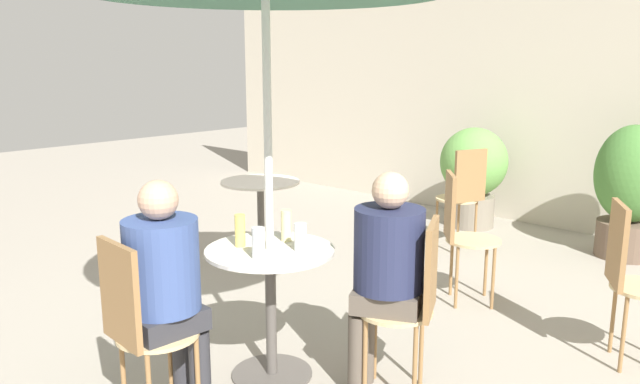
{
  "coord_description": "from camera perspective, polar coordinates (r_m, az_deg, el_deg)",
  "views": [
    {
      "loc": [
        2.36,
        -2.26,
        1.75
      ],
      "look_at": [
        -0.02,
        0.32,
        0.99
      ],
      "focal_mm": 35.0,
      "sensor_mm": 36.0,
      "label": 1
    }
  ],
  "objects": [
    {
      "name": "cafe_table_near",
      "position": [
        3.45,
        -4.55,
        -8.58
      ],
      "size": [
        0.7,
        0.7,
        0.74
      ],
      "color": "#514C47",
      "rests_on": "ground_plane"
    },
    {
      "name": "storefront_wall",
      "position": [
        6.8,
        22.51,
        9.13
      ],
      "size": [
        10.0,
        0.06,
        3.0
      ],
      "color": "beige",
      "rests_on": "ground_plane"
    },
    {
      "name": "beer_glass_3",
      "position": [
        3.21,
        -5.66,
        -4.66
      ],
      "size": [
        0.07,
        0.07,
        0.16
      ],
      "color": "silver",
      "rests_on": "cafe_table_near"
    },
    {
      "name": "cafe_table_far",
      "position": [
        5.29,
        -5.44,
        -1.41
      ],
      "size": [
        0.66,
        0.66,
        0.74
      ],
      "color": "#514C47",
      "rests_on": "ground_plane"
    },
    {
      "name": "bistro_chair_1",
      "position": [
        3.26,
        8.59,
        -9.16
      ],
      "size": [
        0.44,
        0.43,
        0.95
      ],
      "rotation": [
        0.0,
        0.0,
        -1.11
      ],
      "color": "tan",
      "rests_on": "ground_plane"
    },
    {
      "name": "seated_person_1",
      "position": [
        3.23,
        5.98,
        -6.61
      ],
      "size": [
        0.44,
        0.43,
        1.2
      ],
      "rotation": [
        0.0,
        0.0,
        -1.11
      ],
      "color": "brown",
      "rests_on": "ground_plane"
    },
    {
      "name": "bistro_chair_0",
      "position": [
        3.04,
        -16.27,
        -11.1
      ],
      "size": [
        0.39,
        0.4,
        0.95
      ],
      "rotation": [
        0.0,
        0.0,
        -3.21
      ],
      "color": "tan",
      "rests_on": "ground_plane"
    },
    {
      "name": "beer_glass_0",
      "position": [
        3.32,
        -1.79,
        -4.13
      ],
      "size": [
        0.07,
        0.07,
        0.15
      ],
      "color": "silver",
      "rests_on": "cafe_table_near"
    },
    {
      "name": "seated_person_0",
      "position": [
        3.06,
        -13.91,
        -7.88
      ],
      "size": [
        0.35,
        0.37,
        1.21
      ],
      "rotation": [
        0.0,
        0.0,
        3.08
      ],
      "color": "#2D2D33",
      "rests_on": "ground_plane"
    },
    {
      "name": "bistro_chair_2",
      "position": [
        4.58,
        12.75,
        -3.06
      ],
      "size": [
        0.45,
        0.45,
        0.95
      ],
      "rotation": [
        0.0,
        0.0,
        2.26
      ],
      "color": "tan",
      "rests_on": "ground_plane"
    },
    {
      "name": "potted_plant_1",
      "position": [
        6.13,
        26.54,
        0.42
      ],
      "size": [
        0.63,
        0.63,
        1.19
      ],
      "color": "brown",
      "rests_on": "ground_plane"
    },
    {
      "name": "potted_plant_0",
      "position": [
        6.71,
        13.84,
        1.91
      ],
      "size": [
        0.7,
        0.7,
        1.05
      ],
      "color": "slate",
      "rests_on": "ground_plane"
    },
    {
      "name": "bistro_chair_3",
      "position": [
        5.84,
        13.02,
        0.2
      ],
      "size": [
        0.44,
        0.42,
        0.95
      ],
      "rotation": [
        0.0,
        0.0,
        4.32
      ],
      "color": "tan",
      "rests_on": "ground_plane"
    },
    {
      "name": "bistro_chair_4",
      "position": [
        3.98,
        26.51,
        -6.37
      ],
      "size": [
        0.45,
        0.44,
        0.95
      ],
      "rotation": [
        0.0,
        0.0,
        2.09
      ],
      "color": "tan",
      "rests_on": "ground_plane"
    },
    {
      "name": "beer_glass_2",
      "position": [
        3.42,
        -7.32,
        -3.52
      ],
      "size": [
        0.06,
        0.06,
        0.18
      ],
      "color": "#DBC65B",
      "rests_on": "cafe_table_near"
    },
    {
      "name": "ground_plane",
      "position": [
        3.71,
        -3.34,
        -16.0
      ],
      "size": [
        20.0,
        20.0,
        0.0
      ],
      "primitive_type": "plane",
      "color": "gray"
    },
    {
      "name": "beer_glass_1",
      "position": [
        3.5,
        -3.1,
        -3.08
      ],
      "size": [
        0.06,
        0.06,
        0.18
      ],
      "color": "beige",
      "rests_on": "cafe_table_near"
    }
  ]
}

